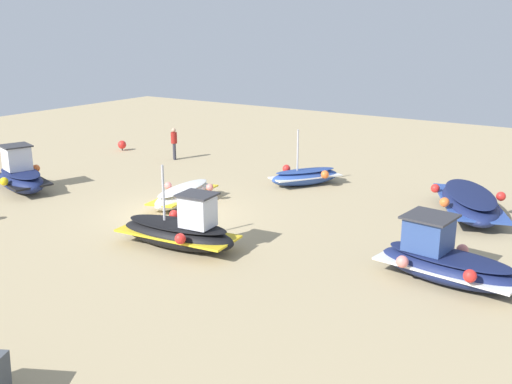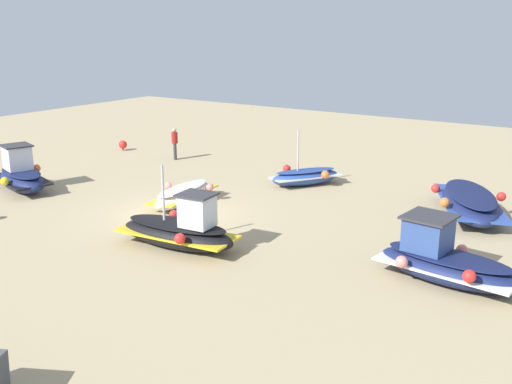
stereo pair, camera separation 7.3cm
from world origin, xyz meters
The scene contains 9 objects.
ground_plane centered at (0.00, 0.00, 0.00)m, with size 55.03×55.03×0.00m, color tan.
fishing_boat_0 centered at (-2.41, 2.50, 0.57)m, with size 4.22×1.88×2.64m.
fishing_boat_1 centered at (-9.19, -5.99, 0.50)m, with size 3.84×5.27×1.01m.
fishing_boat_2 centered at (7.74, 1.03, 0.63)m, with size 3.84×2.50×1.95m.
fishing_boat_3 centered at (0.57, -1.21, 0.40)m, with size 1.82×3.72×0.86m.
fishing_boat_4 centered at (-10.19, 0.41, 0.58)m, with size 4.12×2.34×1.81m.
fishing_boat_5 centered at (-1.99, -6.47, 0.39)m, with size 2.78×3.37×2.54m.
person_walking centered at (6.24, -7.18, 0.96)m, with size 0.32×0.32×1.67m.
mooring_buoy_1 centered at (10.24, -7.30, 0.33)m, with size 0.47×0.47×0.57m.
Camera 1 is at (-14.30, 16.05, 6.88)m, focal length 41.89 mm.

